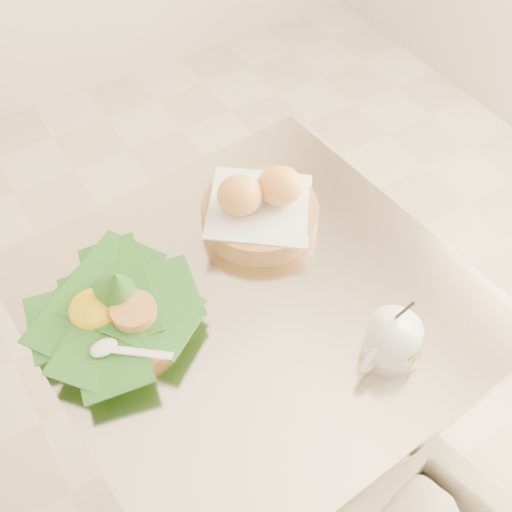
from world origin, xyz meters
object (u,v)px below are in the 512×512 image
rice_basket (114,308)px  bread_basket (260,207)px  cafe_table (255,364)px  coffee_mug (391,341)px

rice_basket → bread_basket: bearing=11.7°
cafe_table → bread_basket: size_ratio=2.92×
coffee_mug → cafe_table: bearing=120.4°
rice_basket → coffee_mug: bearing=-40.0°
rice_basket → bread_basket: size_ratio=1.07×
rice_basket → coffee_mug: size_ratio=1.89×
bread_basket → cafe_table: bearing=-124.6°
bread_basket → coffee_mug: (0.02, -0.35, -0.00)m
bread_basket → rice_basket: bearing=-168.3°
cafe_table → rice_basket: size_ratio=2.74×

